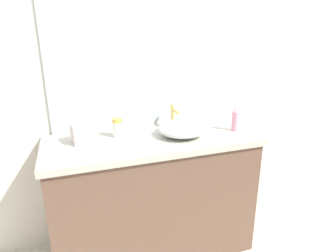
% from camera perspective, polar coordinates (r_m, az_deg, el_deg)
% --- Properties ---
extents(bathroom_wall_rear, '(6.00, 0.06, 2.60)m').
position_cam_1_polar(bathroom_wall_rear, '(2.26, -2.80, 9.95)').
color(bathroom_wall_rear, silver).
rests_on(bathroom_wall_rear, ground).
extents(vanity_counter, '(1.46, 0.58, 0.92)m').
position_cam_1_polar(vanity_counter, '(2.23, -2.76, -13.32)').
color(vanity_counter, brown).
rests_on(vanity_counter, ground).
extents(wall_mirror_panel, '(1.32, 0.01, 1.23)m').
position_cam_1_polar(wall_mirror_panel, '(2.17, -5.42, 15.76)').
color(wall_mirror_panel, '#B2BCC6').
rests_on(wall_mirror_panel, vanity_counter).
extents(sink_basin, '(0.33, 0.33, 0.10)m').
position_cam_1_polar(sink_basin, '(2.05, 2.73, -0.46)').
color(sink_basin, silver).
rests_on(sink_basin, vanity_counter).
extents(faucet, '(0.03, 0.15, 0.18)m').
position_cam_1_polar(faucet, '(2.19, 1.07, 2.34)').
color(faucet, gold).
rests_on(faucet, vanity_counter).
extents(soap_dispenser, '(0.05, 0.05, 0.19)m').
position_cam_1_polar(soap_dispenser, '(2.19, 12.85, 1.18)').
color(soap_dispenser, pink).
rests_on(soap_dispenser, vanity_counter).
extents(lotion_bottle, '(0.07, 0.07, 0.13)m').
position_cam_1_polar(lotion_bottle, '(2.05, -9.72, -0.34)').
color(lotion_bottle, white).
rests_on(lotion_bottle, vanity_counter).
extents(tissue_box, '(0.14, 0.14, 0.17)m').
position_cam_1_polar(tissue_box, '(2.00, -16.50, -1.18)').
color(tissue_box, silver).
rests_on(tissue_box, vanity_counter).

